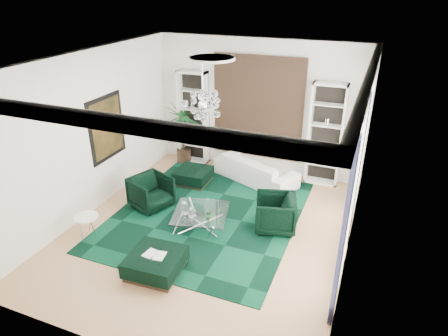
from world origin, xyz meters
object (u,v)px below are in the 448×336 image
at_px(ottoman_side, 193,176).
at_px(palm, 183,125).
at_px(ottoman_front, 156,263).
at_px(armchair_left, 151,192).
at_px(armchair_right, 275,213).
at_px(side_table, 88,227).
at_px(sofa, 256,169).
at_px(coffee_table, 201,220).

distance_m(ottoman_side, palm, 1.80).
relative_size(ottoman_side, ottoman_front, 0.90).
bearing_deg(ottoman_front, armchair_left, 122.84).
distance_m(armchair_left, ottoman_front, 2.52).
xyz_separation_m(armchair_left, armchair_right, (3.10, 0.20, 0.00)).
bearing_deg(armchair_left, armchair_right, -64.67).
xyz_separation_m(armchair_left, ottoman_front, (1.36, -2.11, -0.21)).
distance_m(armchair_right, side_table, 4.15).
bearing_deg(palm, ottoman_front, -69.05).
bearing_deg(ottoman_front, armchair_right, 53.09).
xyz_separation_m(armchair_left, ottoman_side, (0.40, 1.55, -0.21)).
distance_m(sofa, armchair_left, 3.04).
height_order(armchair_left, ottoman_front, armchair_left).
height_order(armchair_left, palm, palm).
relative_size(sofa, coffee_table, 2.00).
distance_m(armchair_right, coffee_table, 1.69).
bearing_deg(ottoman_front, ottoman_side, 104.73).
distance_m(ottoman_side, side_table, 3.34).
xyz_separation_m(sofa, coffee_table, (-0.44, -2.71, -0.14)).
bearing_deg(armchair_right, palm, -140.74).
bearing_deg(sofa, coffee_table, 102.98).
bearing_deg(ottoman_side, armchair_left, -104.42).
distance_m(ottoman_side, ottoman_front, 3.79).
bearing_deg(armchair_right, coffee_table, -84.62).
bearing_deg(ottoman_side, side_table, -107.92).
distance_m(armchair_left, side_table, 1.75).
xyz_separation_m(ottoman_front, side_table, (-1.99, 0.49, 0.05)).
xyz_separation_m(ottoman_front, palm, (-1.86, 4.86, 1.00)).
relative_size(coffee_table, side_table, 2.31).
relative_size(ottoman_side, side_table, 1.73).
bearing_deg(sofa, palm, 12.16).
height_order(armchair_right, ottoman_side, armchair_right).
bearing_deg(armchair_left, ottoman_front, -125.49).
distance_m(ottoman_front, palm, 5.30).
bearing_deg(ottoman_front, sofa, 82.19).
bearing_deg(side_table, palm, 88.28).
bearing_deg(armchair_right, armchair_left, -101.73).
bearing_deg(palm, coffee_table, -57.18).
relative_size(armchair_left, ottoman_front, 0.89).
height_order(armchair_left, armchair_right, same).
bearing_deg(ottoman_front, palm, 110.95).
bearing_deg(palm, sofa, -10.03).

